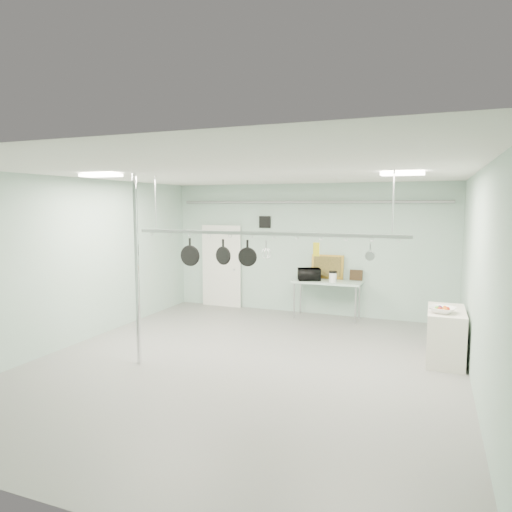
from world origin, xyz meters
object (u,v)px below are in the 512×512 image
at_px(fruit_bowl, 442,310).
at_px(skillet_left, 190,252).
at_px(microwave, 309,274).
at_px(skillet_mid, 223,252).
at_px(side_cabinet, 446,335).
at_px(prep_table, 327,284).
at_px(pot_rack, 263,232).
at_px(coffee_canister, 333,278).
at_px(chrome_pole, 137,270).
at_px(skillet_right, 247,253).

xyz_separation_m(fruit_bowl, skillet_left, (-4.27, -0.82, 0.88)).
height_order(microwave, skillet_mid, skillet_mid).
bearing_deg(fruit_bowl, skillet_mid, -167.24).
bearing_deg(side_cabinet, fruit_bowl, -105.45).
xyz_separation_m(prep_table, pot_rack, (-0.40, -3.30, 1.40)).
relative_size(coffee_canister, skillet_left, 0.43).
distance_m(microwave, skillet_mid, 3.39).
xyz_separation_m(chrome_pole, skillet_right, (1.62, 0.90, 0.25)).
bearing_deg(coffee_canister, chrome_pole, -121.31).
bearing_deg(chrome_pole, microwave, 65.33).
relative_size(fruit_bowl, skillet_left, 0.82).
bearing_deg(skillet_left, coffee_canister, 56.02).
bearing_deg(fruit_bowl, skillet_right, -165.44).
xyz_separation_m(microwave, skillet_mid, (-0.72, -3.21, 0.81)).
xyz_separation_m(chrome_pole, skillet_left, (0.50, 0.90, 0.23)).
height_order(coffee_canister, skillet_left, skillet_left).
relative_size(side_cabinet, skillet_left, 2.38).
bearing_deg(fruit_bowl, side_cabinet, 74.55).
bearing_deg(pot_rack, skillet_left, 180.00).
bearing_deg(side_cabinet, skillet_right, -161.17).
xyz_separation_m(skillet_left, skillet_right, (1.12, 0.00, 0.02)).
relative_size(chrome_pole, prep_table, 2.00).
height_order(chrome_pole, side_cabinet, chrome_pole).
relative_size(chrome_pole, coffee_canister, 14.83).
bearing_deg(skillet_left, prep_table, 59.35).
relative_size(prep_table, pot_rack, 0.33).
bearing_deg(skillet_right, fruit_bowl, 6.94).
xyz_separation_m(pot_rack, skillet_left, (-1.40, 0.00, -0.40)).
bearing_deg(side_cabinet, pot_rack, -159.55).
bearing_deg(skillet_right, pot_rack, -7.61).
distance_m(skillet_mid, skillet_right, 0.46).
bearing_deg(chrome_pole, skillet_mid, 37.71).
height_order(chrome_pole, coffee_canister, chrome_pole).
bearing_deg(chrome_pole, prep_table, 61.29).
distance_m(microwave, skillet_left, 3.58).
bearing_deg(skillet_right, coffee_canister, 67.46).
distance_m(coffee_canister, fruit_bowl, 3.28).
distance_m(chrome_pole, pot_rack, 2.19).
relative_size(microwave, skillet_right, 1.11).
relative_size(pot_rack, microwave, 9.31).
bearing_deg(chrome_pole, skillet_left, 60.77).
distance_m(side_cabinet, pot_rack, 3.62).
relative_size(chrome_pole, skillet_mid, 7.18).
bearing_deg(coffee_canister, microwave, 174.42).
relative_size(side_cabinet, skillet_right, 2.58).
relative_size(side_cabinet, microwave, 2.33).
bearing_deg(chrome_pole, skillet_right, 28.99).
bearing_deg(microwave, skillet_left, 44.27).
distance_m(pot_rack, skillet_mid, 0.82).
bearing_deg(prep_table, chrome_pole, -118.71).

